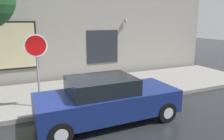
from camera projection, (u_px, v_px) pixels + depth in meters
name	position (u px, v px, depth m)	size (l,w,h in m)	color
ground_plane	(67.00, 129.00, 6.33)	(60.00, 60.00, 0.00)	black
sidewalk	(51.00, 95.00, 8.99)	(20.00, 4.00, 0.15)	gray
building_facade	(38.00, 13.00, 10.45)	(20.00, 0.67, 7.00)	#9E998E
parked_car	(107.00, 100.00, 6.71)	(4.37, 1.81, 1.44)	navy
fire_hydrant	(105.00, 86.00, 8.83)	(0.30, 0.44, 0.76)	red
stop_sign	(37.00, 56.00, 7.25)	(0.76, 0.10, 2.53)	gray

